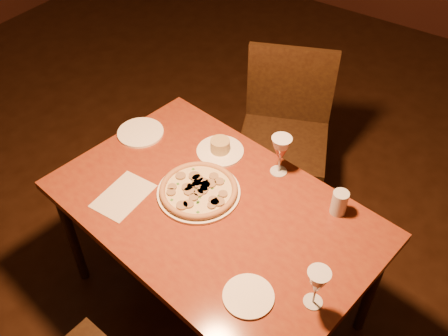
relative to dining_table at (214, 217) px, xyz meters
The scene contains 11 objects.
floor 0.73m from the dining_table, 140.98° to the right, with size 7.00×7.00×0.00m, color black.
dining_table is the anchor object (origin of this frame).
chair_far 0.80m from the dining_table, 97.08° to the left, with size 0.60×0.60×0.94m.
pizza_plate 0.13m from the dining_table, 164.41° to the left, with size 0.35×0.35×0.04m.
ramekin_saucer 0.35m from the dining_table, 120.40° to the left, with size 0.21×0.21×0.07m.
wine_glass_far 0.38m from the dining_table, 70.99° to the left, with size 0.09×0.09×0.19m, color #A34F44, non-canonical shape.
wine_glass_right 0.57m from the dining_table, 16.80° to the right, with size 0.08×0.08×0.18m, color #A34F44, non-canonical shape.
water_tumbler 0.51m from the dining_table, 31.82° to the left, with size 0.06×0.06×0.11m, color #B6BEC7.
side_plate_left 0.59m from the dining_table, 161.73° to the left, with size 0.22×0.22×0.01m, color white.
side_plate_near 0.44m from the dining_table, 38.51° to the right, with size 0.18×0.18×0.01m, color white.
menu_card 0.39m from the dining_table, 154.75° to the right, with size 0.17×0.25×0.00m, color beige.
Camera 1 is at (1.07, -0.86, 2.22)m, focal length 40.00 mm.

